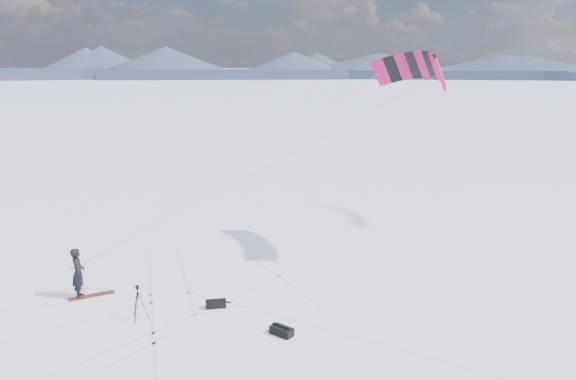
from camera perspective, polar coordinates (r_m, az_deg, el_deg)
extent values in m
plane|color=white|center=(21.00, -11.81, -11.78)|extent=(1800.00, 1800.00, 0.00)
cube|color=#1B2839|center=(335.05, 25.18, 10.47)|extent=(145.33, 128.71, 3.93)
cone|color=#1B2839|center=(335.02, 25.21, 10.80)|extent=(89.94, 89.94, 8.00)
cube|color=#1B2839|center=(337.85, 8.61, 11.52)|extent=(156.07, 96.69, 3.93)
cone|color=#1B2839|center=(337.81, 8.62, 11.86)|extent=(82.96, 82.96, 8.00)
cube|color=#1B2839|center=(339.13, -7.92, 11.55)|extent=(152.94, 56.08, 3.93)
cone|color=#1B2839|center=(339.10, -7.93, 11.88)|extent=(68.60, 68.60, 8.00)
cube|color=#1B2839|center=(338.82, -24.38, 10.56)|extent=(156.25, 77.25, 3.93)
cone|color=#1B2839|center=(338.79, -24.41, 10.89)|extent=(76.64, 76.64, 8.00)
cube|color=#ABBDD5|center=(19.79, -21.68, -14.04)|extent=(3.52, 7.29, 0.01)
cube|color=#ABBDD5|center=(21.63, -16.14, -11.27)|extent=(6.45, 7.79, 0.01)
cube|color=#ABBDD5|center=(23.67, -11.59, -8.87)|extent=(11.66, 3.07, 0.01)
cube|color=#ABBDD5|center=(18.54, -6.01, -15.04)|extent=(1.27, 5.91, 0.01)
cube|color=#ABBDD5|center=(20.79, -1.91, -11.75)|extent=(6.52, 4.83, 0.01)
cube|color=#ABBDD5|center=(23.17, 1.29, -9.09)|extent=(8.85, 4.87, 0.01)
imported|color=black|center=(22.95, -20.36, -10.16)|extent=(0.53, 0.75, 1.93)
cube|color=maroon|center=(22.87, -19.34, -10.10)|extent=(1.69, 0.79, 0.04)
cylinder|color=black|center=(20.25, -14.47, -11.23)|extent=(0.37, 0.06, 1.08)
cylinder|color=black|center=(20.38, -15.23, -11.12)|extent=(0.24, 0.31, 1.08)
cylinder|color=black|center=(20.11, -15.19, -11.45)|extent=(0.17, 0.34, 1.08)
cylinder|color=black|center=(20.10, -15.02, -10.29)|extent=(0.03, 0.03, 0.33)
cube|color=black|center=(20.02, -15.06, -9.72)|extent=(0.07, 0.07, 0.05)
cube|color=black|center=(19.98, -15.08, -9.49)|extent=(0.13, 0.10, 0.09)
cylinder|color=black|center=(20.06, -15.06, -9.40)|extent=(0.07, 0.09, 0.07)
cube|color=black|center=(20.83, -7.34, -11.40)|extent=(0.73, 0.35, 0.27)
cylinder|color=black|center=(20.77, -7.35, -11.02)|extent=(0.69, 0.07, 0.07)
cube|color=black|center=(18.76, -0.64, -14.13)|extent=(0.77, 0.82, 0.28)
cylinder|color=black|center=(18.69, -0.64, -13.69)|extent=(0.53, 0.61, 0.09)
cube|color=#CA0C50|center=(23.55, 15.23, 11.30)|extent=(0.90, 0.69, 1.34)
cube|color=black|center=(24.13, 15.13, 11.69)|extent=(0.82, 0.72, 1.30)
cube|color=#CA0C50|center=(24.71, 14.80, 11.98)|extent=(0.72, 0.73, 1.26)
cube|color=black|center=(25.27, 14.25, 12.18)|extent=(0.65, 0.73, 1.22)
cube|color=#CA0C50|center=(25.81, 13.53, 12.27)|extent=(0.74, 0.73, 1.17)
cube|color=black|center=(26.29, 12.67, 12.27)|extent=(0.83, 0.73, 1.22)
cube|color=#CA0C50|center=(26.72, 11.68, 12.17)|extent=(0.91, 0.70, 1.26)
cube|color=black|center=(27.07, 10.62, 11.98)|extent=(0.99, 0.65, 1.30)
cube|color=#CA0C50|center=(27.34, 9.50, 11.71)|extent=(1.05, 0.59, 1.34)
cylinder|color=gray|center=(21.64, -2.38, 2.26)|extent=(14.25, 0.11, 7.05)
cylinder|color=gray|center=(23.76, -4.16, 3.19)|extent=(13.50, 4.59, 7.05)
cylinder|color=black|center=(22.54, -20.59, -7.41)|extent=(0.55, 0.12, 0.03)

